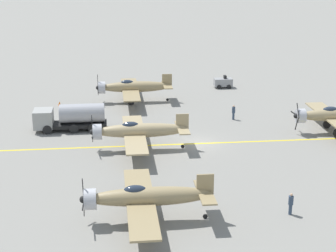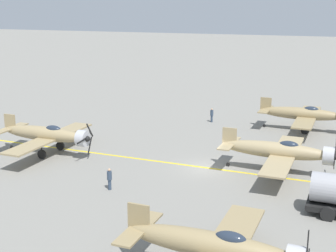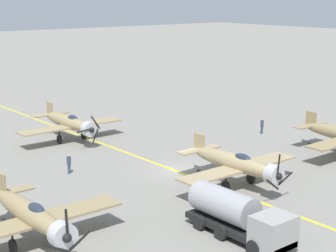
# 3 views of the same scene
# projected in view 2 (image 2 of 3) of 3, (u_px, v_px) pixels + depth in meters

# --- Properties ---
(ground_plane) EXTENTS (400.00, 400.00, 0.00)m
(ground_plane) POSITION_uv_depth(u_px,v_px,m) (206.00, 168.00, 42.32)
(ground_plane) COLOR gray
(taxiway_stripe) EXTENTS (0.30, 160.00, 0.01)m
(taxiway_stripe) POSITION_uv_depth(u_px,v_px,m) (206.00, 168.00, 42.32)
(taxiway_stripe) COLOR yellow
(taxiway_stripe) RESTS_ON ground
(airplane_mid_left) EXTENTS (12.00, 9.98, 3.71)m
(airplane_mid_left) POSITION_uv_depth(u_px,v_px,m) (304.00, 114.00, 54.33)
(airplane_mid_left) COLOR #958158
(airplane_mid_left) RESTS_ON ground
(airplane_mid_right) EXTENTS (12.00, 9.98, 3.80)m
(airplane_mid_right) POSITION_uv_depth(u_px,v_px,m) (216.00, 246.00, 24.45)
(airplane_mid_right) COLOR #968259
(airplane_mid_right) RESTS_ON ground
(airplane_mid_center) EXTENTS (12.00, 9.98, 3.80)m
(airplane_mid_center) POSITION_uv_depth(u_px,v_px,m) (280.00, 151.00, 40.53)
(airplane_mid_center) COLOR tan
(airplane_mid_center) RESTS_ON ground
(airplane_near_center) EXTENTS (12.00, 9.98, 3.65)m
(airplane_near_center) POSITION_uv_depth(u_px,v_px,m) (47.00, 134.00, 45.75)
(airplane_near_center) COLOR #9E8A61
(airplane_near_center) RESTS_ON ground
(ground_crew_walking) EXTENTS (0.39, 0.39, 1.77)m
(ground_crew_walking) POSITION_uv_depth(u_px,v_px,m) (212.00, 115.00, 58.71)
(ground_crew_walking) COLOR #334256
(ground_crew_walking) RESTS_ON ground
(ground_crew_inspecting) EXTENTS (0.39, 0.39, 1.78)m
(ground_crew_inspecting) POSITION_uv_depth(u_px,v_px,m) (109.00, 178.00, 37.05)
(ground_crew_inspecting) COLOR #334256
(ground_crew_inspecting) RESTS_ON ground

